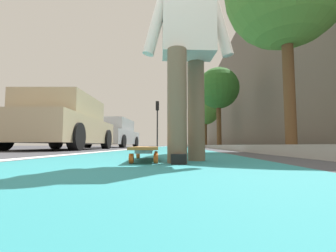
{
  "coord_description": "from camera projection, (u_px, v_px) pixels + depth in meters",
  "views": [
    {
      "loc": [
        -1.12,
        -0.3,
        0.13
      ],
      "look_at": [
        12.67,
        0.32,
        1.25
      ],
      "focal_mm": 25.07,
      "sensor_mm": 36.0,
      "label": 1
    }
  ],
  "objects": [
    {
      "name": "ground_plane",
      "position": [
        172.0,
        148.0,
        11.08
      ],
      "size": [
        80.0,
        80.0,
        0.0
      ],
      "primitive_type": "plane",
      "color": "#38383D"
    },
    {
      "name": "bike_lane_paint",
      "position": [
        176.0,
        146.0,
        25.02
      ],
      "size": [
        56.0,
        2.04,
        0.0
      ],
      "primitive_type": "cube",
      "color": "#237075",
      "rests_on": "ground"
    },
    {
      "name": "lane_stripe_white",
      "position": [
        162.0,
        146.0,
        21.09
      ],
      "size": [
        52.0,
        0.16,
        0.01
      ],
      "primitive_type": "cube",
      "color": "silver",
      "rests_on": "ground"
    },
    {
      "name": "sidewalk_curb",
      "position": [
        213.0,
        146.0,
        18.91
      ],
      "size": [
        52.0,
        3.2,
        0.13
      ],
      "primitive_type": "cube",
      "color": "#9E9B93",
      "rests_on": "ground"
    },
    {
      "name": "building_facade",
      "position": [
        237.0,
        95.0,
        23.17
      ],
      "size": [
        40.0,
        1.2,
        10.23
      ],
      "primitive_type": "cube",
      "color": "#6A6157",
      "rests_on": "ground"
    },
    {
      "name": "skateboard",
      "position": [
        146.0,
        149.0,
        1.93
      ],
      "size": [
        0.85,
        0.28,
        0.11
      ],
      "color": "orange",
      "rests_on": "ground"
    },
    {
      "name": "skater_person",
      "position": [
        188.0,
        41.0,
        1.83
      ],
      "size": [
        0.48,
        0.72,
        1.64
      ],
      "color": "brown",
      "rests_on": "ground"
    },
    {
      "name": "parked_car_near",
      "position": [
        64.0,
        124.0,
        6.65
      ],
      "size": [
        4.28,
        2.07,
        1.48
      ],
      "color": "tan",
      "rests_on": "ground"
    },
    {
      "name": "parked_car_mid",
      "position": [
        114.0,
        134.0,
        12.28
      ],
      "size": [
        4.47,
        2.02,
        1.47
      ],
      "color": "#B7B7BC",
      "rests_on": "ground"
    },
    {
      "name": "traffic_light",
      "position": [
        157.0,
        115.0,
        20.72
      ],
      "size": [
        0.33,
        0.28,
        4.0
      ],
      "color": "#2D2D2D",
      "rests_on": "ground"
    },
    {
      "name": "street_tree_mid",
      "position": [
        218.0,
        89.0,
        14.15
      ],
      "size": [
        2.49,
        2.49,
        4.81
      ],
      "color": "brown",
      "rests_on": "ground"
    },
    {
      "name": "street_tree_far",
      "position": [
        205.0,
        111.0,
        21.26
      ],
      "size": [
        2.58,
        2.58,
        4.56
      ],
      "color": "brown",
      "rests_on": "ground"
    }
  ]
}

